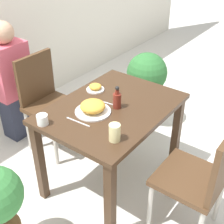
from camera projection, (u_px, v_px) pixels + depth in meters
ground_plane at (112, 180)px, 2.69m from camera, size 16.00×16.00×0.00m
dining_table at (112, 119)px, 2.35m from camera, size 1.03×0.76×0.74m
chair_near at (202, 176)px, 1.99m from camera, size 0.42×0.42×0.91m
chair_far at (46, 98)px, 2.83m from camera, size 0.42×0.42×0.91m
food_plate at (93, 107)px, 2.20m from camera, size 0.26×0.26×0.09m
side_plate at (95, 88)px, 2.49m from camera, size 0.14×0.14×0.05m
drink_cup at (42, 120)px, 2.08m from camera, size 0.08×0.08×0.07m
juice_glass at (115, 133)px, 1.92m from camera, size 0.07×0.07×0.11m
sauce_bottle at (117, 100)px, 2.24m from camera, size 0.06×0.06×0.17m
fork_utensil at (78, 122)px, 2.11m from camera, size 0.02×0.20×0.00m
spoon_utensil at (106, 103)px, 2.33m from camera, size 0.03×0.19×0.00m
potted_plant_right at (147, 79)px, 3.14m from camera, size 0.41×0.41×0.80m
person_figure at (12, 83)px, 2.96m from camera, size 0.34×0.22×1.17m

